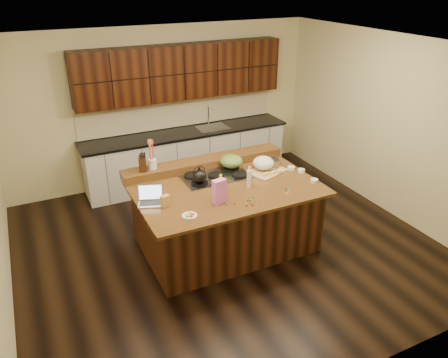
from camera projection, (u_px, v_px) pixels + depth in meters
name	position (u px, v px, depth m)	size (l,w,h in m)	color
room	(226.00, 156.00, 5.56)	(5.52, 5.02, 2.72)	black
island	(226.00, 216.00, 5.95)	(2.40, 1.60, 0.92)	black
back_ledge	(204.00, 163.00, 6.29)	(2.40, 0.30, 0.12)	black
cooktop	(216.00, 176.00, 5.99)	(0.92, 0.52, 0.05)	gray
back_counter	(185.00, 128.00, 7.65)	(3.70, 0.66, 2.40)	silver
kettle	(199.00, 176.00, 5.71)	(0.19, 0.19, 0.17)	black
green_bowl	(231.00, 161.00, 6.16)	(0.32, 0.32, 0.18)	#55712D
laptop	(150.00, 198.00, 5.32)	(0.37, 0.33, 0.21)	#B7B7BC
oil_bottle	(221.00, 188.00, 5.39)	(0.07, 0.07, 0.27)	#BA7F20
vinegar_bottle	(249.00, 179.00, 5.65)	(0.06, 0.06, 0.25)	silver
wooden_tray	(264.00, 165.00, 6.14)	(0.61, 0.53, 0.21)	tan
ramekin_a	(314.00, 181.00, 5.84)	(0.10, 0.10, 0.04)	white
ramekin_b	(301.00, 171.00, 6.13)	(0.10, 0.10, 0.04)	white
ramekin_c	(291.00, 168.00, 6.22)	(0.10, 0.10, 0.04)	white
strainer_bowl	(272.00, 163.00, 6.31)	(0.24, 0.24, 0.09)	#996B3F
kitchen_timer	(288.00, 188.00, 5.61)	(0.08, 0.08, 0.07)	silver
pink_bag	(219.00, 191.00, 5.27)	(0.16, 0.09, 0.31)	#E069BC
candy_plate	(190.00, 215.00, 5.05)	(0.18, 0.18, 0.01)	white
package_box	(165.00, 201.00, 5.22)	(0.10, 0.07, 0.15)	#C18444
utensil_crock	(152.00, 164.00, 5.93)	(0.12, 0.12, 0.14)	white
knife_block	(142.00, 164.00, 5.87)	(0.10, 0.16, 0.19)	black
gumdrop_0	(252.00, 205.00, 5.27)	(0.02, 0.02, 0.02)	red
gumdrop_1	(250.00, 200.00, 5.37)	(0.02, 0.02, 0.02)	#198C26
gumdrop_2	(248.00, 200.00, 5.37)	(0.02, 0.02, 0.02)	red
gumdrop_3	(227.00, 204.00, 5.28)	(0.02, 0.02, 0.02)	#198C26
gumdrop_4	(253.00, 205.00, 5.27)	(0.02, 0.02, 0.02)	red
gumdrop_5	(248.00, 197.00, 5.44)	(0.02, 0.02, 0.02)	#198C26
gumdrop_6	(249.00, 200.00, 5.38)	(0.02, 0.02, 0.02)	red
gumdrop_7	(246.00, 205.00, 5.27)	(0.02, 0.02, 0.02)	#198C26
gumdrop_8	(234.00, 204.00, 5.29)	(0.02, 0.02, 0.02)	red
gumdrop_9	(252.00, 197.00, 5.44)	(0.02, 0.02, 0.02)	#198C26
gumdrop_10	(247.00, 206.00, 5.25)	(0.02, 0.02, 0.02)	red
gumdrop_11	(250.00, 203.00, 5.31)	(0.02, 0.02, 0.02)	#198C26
gumdrop_12	(260.00, 201.00, 5.35)	(0.02, 0.02, 0.02)	red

